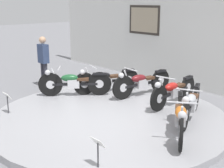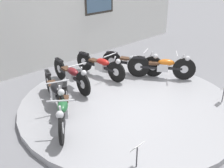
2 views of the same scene
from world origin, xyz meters
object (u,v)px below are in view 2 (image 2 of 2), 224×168
object	(u,v)px
motorcycle_black	(55,91)
motorcycle_red	(101,65)
motorcycle_silver	(133,62)
info_placard_front_centre	(224,89)
info_placard_front_left	(137,150)
motorcycle_green	(63,108)
motorcycle_orange	(163,66)
motorcycle_maroon	(71,74)

from	to	relation	value
motorcycle_black	motorcycle_red	bearing A→B (deg)	15.20
motorcycle_silver	info_placard_front_centre	distance (m)	2.85
motorcycle_silver	info_placard_front_left	size ratio (longest dim) A/B	3.60
motorcycle_green	info_placard_front_left	size ratio (longest dim) A/B	3.15
motorcycle_black	motorcycle_orange	size ratio (longest dim) A/B	1.15
motorcycle_red	motorcycle_green	bearing A→B (deg)	-148.89
motorcycle_silver	info_placard_front_centre	world-z (taller)	motorcycle_silver
info_placard_front_left	motorcycle_black	bearing A→B (deg)	85.59
info_placard_front_left	motorcycle_green	bearing A→B (deg)	93.80
motorcycle_green	motorcycle_red	xyz separation A→B (m)	(2.34, 1.41, -0.01)
motorcycle_red	motorcycle_silver	bearing A→B (deg)	-31.03
motorcycle_red	motorcycle_orange	bearing A→B (deg)	-48.67
motorcycle_maroon	info_placard_front_centre	distance (m)	4.04
motorcycle_red	motorcycle_orange	world-z (taller)	motorcycle_orange
motorcycle_green	info_placard_front_centre	xyz separation A→B (m)	(3.44, -1.97, -0.03)
motorcycle_black	motorcycle_maroon	xyz separation A→B (m)	(0.89, 0.54, 0.01)
motorcycle_maroon	motorcycle_red	size ratio (longest dim) A/B	1.01
motorcycle_red	motorcycle_silver	size ratio (longest dim) A/B	1.08
motorcycle_silver	motorcycle_red	bearing A→B (deg)	148.97
motorcycle_black	motorcycle_silver	world-z (taller)	motorcycle_silver
info_placard_front_centre	motorcycle_black	bearing A→B (deg)	137.45
motorcycle_green	info_placard_front_centre	distance (m)	3.97
motorcycle_black	motorcycle_orange	bearing A→B (deg)	-15.10
motorcycle_black	motorcycle_red	world-z (taller)	motorcycle_black
motorcycle_orange	info_placard_front_left	world-z (taller)	motorcycle_orange
motorcycle_black	motorcycle_red	size ratio (longest dim) A/B	0.96
motorcycle_orange	motorcycle_maroon	bearing A→B (deg)	148.87
motorcycle_green	motorcycle_orange	xyz separation A→B (m)	(3.57, 0.00, 0.01)
motorcycle_black	info_placard_front_centre	world-z (taller)	motorcycle_black
motorcycle_black	motorcycle_maroon	size ratio (longest dim) A/B	0.95
motorcycle_red	info_placard_front_left	xyz separation A→B (m)	(-2.20, -3.38, -0.02)
motorcycle_green	motorcycle_black	distance (m)	0.94
motorcycle_green	motorcycle_red	world-z (taller)	motorcycle_green
motorcycle_green	info_placard_front_left	xyz separation A→B (m)	(0.13, -1.97, -0.03)
motorcycle_red	motorcycle_orange	distance (m)	1.88
motorcycle_red	info_placard_front_centre	bearing A→B (deg)	-71.82
motorcycle_maroon	motorcycle_green	bearing A→B (deg)	-131.29
motorcycle_black	info_placard_front_left	size ratio (longest dim) A/B	3.70
motorcycle_red	info_placard_front_centre	size ratio (longest dim) A/B	3.87
motorcycle_green	motorcycle_black	size ratio (longest dim) A/B	0.85
motorcycle_silver	motorcycle_maroon	bearing A→B (deg)	164.84
motorcycle_green	motorcycle_black	world-z (taller)	motorcycle_green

